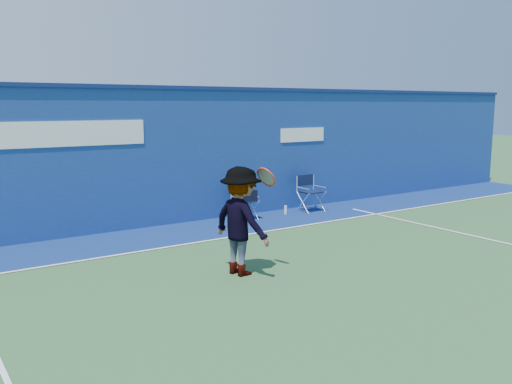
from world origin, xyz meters
TOP-DOWN VIEW (x-y plane):
  - ground at (0.00, 0.00)m, footprint 80.00×80.00m
  - stadium_wall at (-0.00, 5.20)m, footprint 24.00×0.50m
  - out_of_bounds_strip at (0.00, 4.10)m, footprint 24.00×1.80m
  - court_lines at (0.00, 0.60)m, footprint 24.00×12.00m
  - directors_chair_left at (1.49, 4.48)m, footprint 0.49×0.44m
  - directors_chair_right at (3.44, 4.43)m, footprint 0.54×0.49m
  - water_bottle at (2.67, 4.47)m, footprint 0.07×0.07m
  - tennis_player at (-0.77, 1.08)m, footprint 0.95×1.21m

SIDE VIEW (x-z plane):
  - ground at x=0.00m, z-range 0.00..0.00m
  - out_of_bounds_strip at x=0.00m, z-range 0.00..0.01m
  - court_lines at x=0.00m, z-range 0.01..0.01m
  - water_bottle at x=2.67m, z-range 0.00..0.22m
  - directors_chair_right at x=3.44m, z-range -0.17..0.74m
  - directors_chair_left at x=1.49m, z-range -0.07..0.75m
  - tennis_player at x=-0.77m, z-range 0.00..1.72m
  - stadium_wall at x=0.00m, z-range 0.01..3.09m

